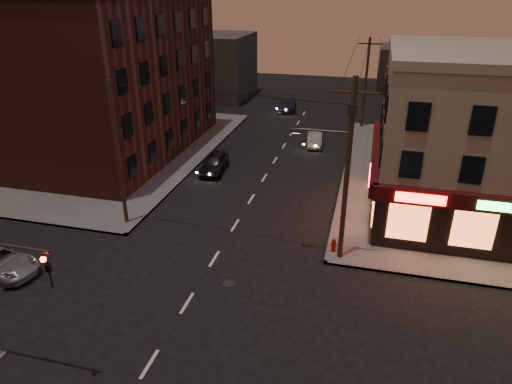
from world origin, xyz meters
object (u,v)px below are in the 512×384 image
(sedan_near, at_px, (214,163))
(sedan_far, at_px, (288,104))
(sedan_mid, at_px, (315,139))
(fire_hydrant, at_px, (334,244))

(sedan_near, relative_size, sedan_far, 0.90)
(sedan_mid, distance_m, fire_hydrant, 18.94)
(sedan_far, relative_size, fire_hydrant, 5.93)
(sedan_near, bearing_deg, sedan_far, 79.17)
(sedan_near, xyz_separation_m, sedan_far, (2.06, 20.84, -0.04))
(sedan_far, xyz_separation_m, fire_hydrant, (8.60, -30.93, -0.11))
(sedan_near, bearing_deg, fire_hydrant, -48.56)
(sedan_near, distance_m, fire_hydrant, 14.68)
(sedan_far, height_order, fire_hydrant, sedan_far)
(sedan_mid, height_order, sedan_far, sedan_far)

